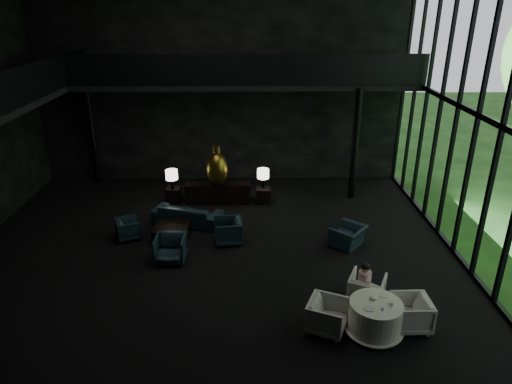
{
  "coord_description": "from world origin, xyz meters",
  "views": [
    {
      "loc": [
        1.1,
        -11.44,
        6.68
      ],
      "look_at": [
        1.25,
        0.5,
        1.68
      ],
      "focal_mm": 32.0,
      "sensor_mm": 36.0,
      "label": 1
    }
  ],
  "objects_px": {
    "window_armchair": "(348,234)",
    "child": "(365,276)",
    "console": "(218,193)",
    "table_lamp_right": "(263,174)",
    "sofa": "(187,210)",
    "side_table_left": "(174,195)",
    "table_lamp_left": "(172,176)",
    "dining_table": "(375,319)",
    "lounge_armchair_south": "(170,247)",
    "bronze_urn": "(217,168)",
    "side_table_right": "(263,195)",
    "dining_chair_east": "(411,311)",
    "lounge_armchair_east": "(228,229)",
    "coffee_table": "(172,232)",
    "dining_chair_west": "(327,314)",
    "dining_chair_north": "(367,287)",
    "lounge_armchair_west": "(129,229)"
  },
  "relations": [
    {
      "from": "window_armchair",
      "to": "child",
      "type": "distance_m",
      "value": 2.83
    },
    {
      "from": "console",
      "to": "window_armchair",
      "type": "xyz_separation_m",
      "value": [
        4.01,
        -3.19,
        0.0
      ]
    },
    {
      "from": "table_lamp_right",
      "to": "sofa",
      "type": "height_order",
      "value": "table_lamp_right"
    },
    {
      "from": "side_table_left",
      "to": "table_lamp_left",
      "type": "xyz_separation_m",
      "value": [
        0.0,
        -0.12,
        0.79
      ]
    },
    {
      "from": "dining_table",
      "to": "child",
      "type": "distance_m",
      "value": 1.11
    },
    {
      "from": "lounge_armchair_south",
      "to": "bronze_urn",
      "type": "bearing_deg",
      "value": 76.37
    },
    {
      "from": "side_table_right",
      "to": "window_armchair",
      "type": "distance_m",
      "value": 3.99
    },
    {
      "from": "sofa",
      "to": "bronze_urn",
      "type": "bearing_deg",
      "value": -102.75
    },
    {
      "from": "bronze_urn",
      "to": "lounge_armchair_south",
      "type": "relative_size",
      "value": 1.57
    },
    {
      "from": "table_lamp_left",
      "to": "dining_chair_east",
      "type": "xyz_separation_m",
      "value": [
        6.25,
        -6.8,
        -0.64
      ]
    },
    {
      "from": "bronze_urn",
      "to": "side_table_right",
      "type": "distance_m",
      "value": 1.92
    },
    {
      "from": "lounge_armchair_east",
      "to": "coffee_table",
      "type": "distance_m",
      "value": 1.74
    },
    {
      "from": "dining_chair_west",
      "to": "bronze_urn",
      "type": "bearing_deg",
      "value": 45.49
    },
    {
      "from": "console",
      "to": "lounge_armchair_east",
      "type": "relative_size",
      "value": 2.68
    },
    {
      "from": "bronze_urn",
      "to": "window_armchair",
      "type": "height_order",
      "value": "bronze_urn"
    },
    {
      "from": "dining_table",
      "to": "table_lamp_left",
      "type": "bearing_deg",
      "value": 128.03
    },
    {
      "from": "window_armchair",
      "to": "dining_chair_north",
      "type": "distance_m",
      "value": 2.76
    },
    {
      "from": "table_lamp_right",
      "to": "sofa",
      "type": "xyz_separation_m",
      "value": [
        -2.49,
        -1.71,
        -0.59
      ]
    },
    {
      "from": "dining_chair_east",
      "to": "coffee_table",
      "type": "bearing_deg",
      "value": -126.05
    },
    {
      "from": "window_armchair",
      "to": "dining_chair_east",
      "type": "height_order",
      "value": "dining_chair_east"
    },
    {
      "from": "side_table_left",
      "to": "lounge_armchair_east",
      "type": "height_order",
      "value": "lounge_armchair_east"
    },
    {
      "from": "console",
      "to": "lounge_armchair_south",
      "type": "distance_m",
      "value": 4.12
    },
    {
      "from": "lounge_armchair_south",
      "to": "dining_table",
      "type": "distance_m",
      "value": 5.75
    },
    {
      "from": "side_table_right",
      "to": "lounge_armchair_south",
      "type": "distance_m",
      "value": 4.79
    },
    {
      "from": "dining_chair_west",
      "to": "dining_table",
      "type": "bearing_deg",
      "value": -70.98
    },
    {
      "from": "console",
      "to": "lounge_armchair_south",
      "type": "relative_size",
      "value": 2.54
    },
    {
      "from": "side_table_left",
      "to": "dining_chair_east",
      "type": "distance_m",
      "value": 9.32
    },
    {
      "from": "lounge_armchair_east",
      "to": "window_armchair",
      "type": "bearing_deg",
      "value": 79.96
    },
    {
      "from": "lounge_armchair_south",
      "to": "dining_chair_east",
      "type": "relative_size",
      "value": 1.06
    },
    {
      "from": "lounge_armchair_east",
      "to": "child",
      "type": "relative_size",
      "value": 1.33
    },
    {
      "from": "console",
      "to": "dining_chair_north",
      "type": "xyz_separation_m",
      "value": [
        3.9,
        -5.94,
        0.06
      ]
    },
    {
      "from": "side_table_left",
      "to": "coffee_table",
      "type": "height_order",
      "value": "side_table_left"
    },
    {
      "from": "table_lamp_left",
      "to": "sofa",
      "type": "bearing_deg",
      "value": -65.99
    },
    {
      "from": "dining_chair_west",
      "to": "table_lamp_left",
      "type": "bearing_deg",
      "value": 55.84
    },
    {
      "from": "bronze_urn",
      "to": "dining_chair_west",
      "type": "distance_m",
      "value": 7.44
    },
    {
      "from": "dining_chair_east",
      "to": "dining_chair_west",
      "type": "xyz_separation_m",
      "value": [
        -1.84,
        -0.07,
        0.0
      ]
    },
    {
      "from": "console",
      "to": "dining_table",
      "type": "relative_size",
      "value": 1.78
    },
    {
      "from": "bronze_urn",
      "to": "table_lamp_left",
      "type": "height_order",
      "value": "bronze_urn"
    },
    {
      "from": "table_lamp_left",
      "to": "dining_table",
      "type": "bearing_deg",
      "value": -51.97
    },
    {
      "from": "sofa",
      "to": "lounge_armchair_south",
      "type": "height_order",
      "value": "sofa"
    },
    {
      "from": "side_table_right",
      "to": "lounge_armchair_south",
      "type": "relative_size",
      "value": 0.6
    },
    {
      "from": "dining_chair_north",
      "to": "child",
      "type": "xyz_separation_m",
      "value": [
        -0.08,
        -0.03,
        0.34
      ]
    },
    {
      "from": "lounge_armchair_east",
      "to": "dining_chair_east",
      "type": "relative_size",
      "value": 1.0
    },
    {
      "from": "dining_chair_east",
      "to": "child",
      "type": "relative_size",
      "value": 1.32
    },
    {
      "from": "console",
      "to": "dining_chair_east",
      "type": "distance_m",
      "value": 8.28
    },
    {
      "from": "bronze_urn",
      "to": "table_lamp_left",
      "type": "distance_m",
      "value": 1.62
    },
    {
      "from": "side_table_left",
      "to": "lounge_armchair_west",
      "type": "relative_size",
      "value": 0.87
    },
    {
      "from": "lounge_armchair_west",
      "to": "dining_chair_east",
      "type": "distance_m",
      "value": 8.34
    },
    {
      "from": "console",
      "to": "lounge_armchair_west",
      "type": "distance_m",
      "value": 3.67
    },
    {
      "from": "coffee_table",
      "to": "dining_chair_east",
      "type": "height_order",
      "value": "dining_chair_east"
    }
  ]
}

